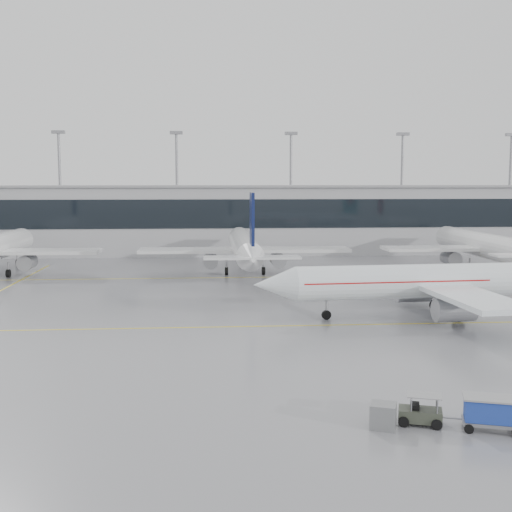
{
  "coord_description": "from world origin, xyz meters",
  "views": [
    {
      "loc": [
        -5.15,
        -56.41,
        12.86
      ],
      "look_at": [
        0.0,
        12.0,
        5.0
      ],
      "focal_mm": 45.0,
      "sensor_mm": 36.0,
      "label": 1
    }
  ],
  "objects": [
    {
      "name": "ground",
      "position": [
        0.0,
        0.0,
        0.0
      ],
      "size": [
        320.0,
        320.0,
        0.0
      ],
      "primitive_type": "plane",
      "color": "gray",
      "rests_on": "ground"
    },
    {
      "name": "taxi_line_main",
      "position": [
        0.0,
        0.0,
        0.01
      ],
      "size": [
        120.0,
        0.25,
        0.01
      ],
      "primitive_type": "cube",
      "color": "yellow",
      "rests_on": "ground"
    },
    {
      "name": "taxi_line_north",
      "position": [
        0.0,
        30.0,
        0.01
      ],
      "size": [
        120.0,
        0.25,
        0.01
      ],
      "primitive_type": "cube",
      "color": "yellow",
      "rests_on": "ground"
    },
    {
      "name": "terminal",
      "position": [
        0.0,
        62.0,
        6.0
      ],
      "size": [
        180.0,
        15.0,
        12.0
      ],
      "primitive_type": "cube",
      "color": "#A5A5A9",
      "rests_on": "ground"
    },
    {
      "name": "terminal_glass",
      "position": [
        0.0,
        54.45,
        7.5
      ],
      "size": [
        180.0,
        0.2,
        5.0
      ],
      "primitive_type": "cube",
      "color": "black",
      "rests_on": "ground"
    },
    {
      "name": "terminal_roof",
      "position": [
        0.0,
        62.0,
        12.2
      ],
      "size": [
        182.0,
        16.0,
        0.4
      ],
      "primitive_type": "cube",
      "color": "gray",
      "rests_on": "ground"
    },
    {
      "name": "light_masts",
      "position": [
        0.0,
        68.0,
        13.34
      ],
      "size": [
        156.4,
        1.0,
        22.6
      ],
      "color": "gray",
      "rests_on": "ground"
    },
    {
      "name": "air_canada_jet",
      "position": [
        16.7,
        3.14,
        3.36
      ],
      "size": [
        34.71,
        27.33,
        10.69
      ],
      "rotation": [
        0.0,
        0.0,
        3.21
      ],
      "color": "white",
      "rests_on": "ground"
    },
    {
      "name": "parked_jet_c",
      "position": [
        -0.0,
        33.69,
        3.71
      ],
      "size": [
        29.64,
        36.96,
        11.72
      ],
      "rotation": [
        0.0,
        0.0,
        1.57
      ],
      "color": "silver",
      "rests_on": "ground"
    },
    {
      "name": "parked_jet_d",
      "position": [
        35.0,
        33.69,
        3.71
      ],
      "size": [
        29.64,
        36.96,
        11.72
      ],
      "rotation": [
        0.0,
        0.0,
        1.57
      ],
      "color": "silver",
      "rests_on": "ground"
    },
    {
      "name": "baggage_tug",
      "position": [
        6.09,
        -24.11,
        0.58
      ],
      "size": [
        3.47,
        2.04,
        1.65
      ],
      "rotation": [
        0.0,
        0.0,
        -0.31
      ],
      "color": "#373C30",
      "rests_on": "ground"
    },
    {
      "name": "baggage_cart",
      "position": [
        9.52,
        -25.2,
        1.05
      ],
      "size": [
        3.23,
        2.4,
        1.79
      ],
      "rotation": [
        0.0,
        0.0,
        -0.31
      ],
      "color": "gray",
      "rests_on": "ground"
    },
    {
      "name": "gse_unit",
      "position": [
        3.97,
        -24.48,
        0.66
      ],
      "size": [
        1.66,
        1.6,
        1.32
      ],
      "primitive_type": "cube",
      "rotation": [
        0.0,
        0.0,
        -0.35
      ],
      "color": "slate",
      "rests_on": "ground"
    }
  ]
}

